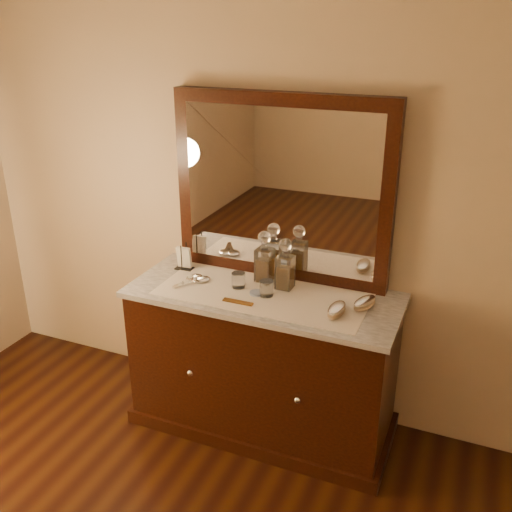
{
  "coord_description": "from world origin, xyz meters",
  "views": [
    {
      "loc": [
        1.0,
        -0.54,
        2.2
      ],
      "look_at": [
        0.0,
        1.85,
        1.1
      ],
      "focal_mm": 40.06,
      "sensor_mm": 36.0,
      "label": 1
    }
  ],
  "objects_px": {
    "dresser_cabinet": "(263,364)",
    "hand_mirror_inner": "(198,280)",
    "decanter_right": "(285,269)",
    "comb": "(238,302)",
    "hand_mirror_outer": "(192,279)",
    "napkin_rack": "(184,259)",
    "mirror_frame": "(281,189)",
    "decanter_left": "(265,262)",
    "brush_far": "(365,303)",
    "pin_dish": "(256,293)",
    "brush_near": "(337,310)"
  },
  "relations": [
    {
      "from": "pin_dish",
      "to": "comb",
      "type": "distance_m",
      "value": 0.13
    },
    {
      "from": "pin_dish",
      "to": "brush_near",
      "type": "bearing_deg",
      "value": -6.31
    },
    {
      "from": "brush_far",
      "to": "decanter_right",
      "type": "bearing_deg",
      "value": 173.19
    },
    {
      "from": "brush_far",
      "to": "hand_mirror_inner",
      "type": "distance_m",
      "value": 0.91
    },
    {
      "from": "hand_mirror_outer",
      "to": "brush_far",
      "type": "bearing_deg",
      "value": 3.32
    },
    {
      "from": "pin_dish",
      "to": "comb",
      "type": "relative_size",
      "value": 0.44
    },
    {
      "from": "dresser_cabinet",
      "to": "decanter_right",
      "type": "distance_m",
      "value": 0.57
    },
    {
      "from": "comb",
      "to": "decanter_right",
      "type": "height_order",
      "value": "decanter_right"
    },
    {
      "from": "mirror_frame",
      "to": "dresser_cabinet",
      "type": "bearing_deg",
      "value": -90.0
    },
    {
      "from": "pin_dish",
      "to": "decanter_left",
      "type": "bearing_deg",
      "value": 97.66
    },
    {
      "from": "decanter_right",
      "to": "comb",
      "type": "bearing_deg",
      "value": -122.07
    },
    {
      "from": "comb",
      "to": "decanter_right",
      "type": "distance_m",
      "value": 0.32
    },
    {
      "from": "mirror_frame",
      "to": "brush_near",
      "type": "xyz_separation_m",
      "value": [
        0.42,
        -0.33,
        -0.47
      ]
    },
    {
      "from": "dresser_cabinet",
      "to": "hand_mirror_inner",
      "type": "height_order",
      "value": "hand_mirror_inner"
    },
    {
      "from": "brush_near",
      "to": "brush_far",
      "type": "xyz_separation_m",
      "value": [
        0.11,
        0.13,
        -0.0
      ]
    },
    {
      "from": "napkin_rack",
      "to": "mirror_frame",
      "type": "bearing_deg",
      "value": 13.96
    },
    {
      "from": "pin_dish",
      "to": "hand_mirror_outer",
      "type": "bearing_deg",
      "value": 176.9
    },
    {
      "from": "napkin_rack",
      "to": "brush_near",
      "type": "relative_size",
      "value": 0.9
    },
    {
      "from": "napkin_rack",
      "to": "decanter_right",
      "type": "relative_size",
      "value": 0.55
    },
    {
      "from": "comb",
      "to": "hand_mirror_outer",
      "type": "distance_m",
      "value": 0.37
    },
    {
      "from": "hand_mirror_outer",
      "to": "hand_mirror_inner",
      "type": "distance_m",
      "value": 0.04
    },
    {
      "from": "hand_mirror_outer",
      "to": "dresser_cabinet",
      "type": "bearing_deg",
      "value": 1.68
    },
    {
      "from": "brush_near",
      "to": "decanter_left",
      "type": "bearing_deg",
      "value": 154.69
    },
    {
      "from": "napkin_rack",
      "to": "decanter_left",
      "type": "bearing_deg",
      "value": 3.1
    },
    {
      "from": "napkin_rack",
      "to": "hand_mirror_outer",
      "type": "distance_m",
      "value": 0.18
    },
    {
      "from": "comb",
      "to": "hand_mirror_outer",
      "type": "relative_size",
      "value": 0.75
    },
    {
      "from": "mirror_frame",
      "to": "brush_near",
      "type": "height_order",
      "value": "mirror_frame"
    },
    {
      "from": "brush_far",
      "to": "hand_mirror_outer",
      "type": "height_order",
      "value": "brush_far"
    },
    {
      "from": "brush_near",
      "to": "pin_dish",
      "type": "bearing_deg",
      "value": 173.69
    },
    {
      "from": "dresser_cabinet",
      "to": "napkin_rack",
      "type": "relative_size",
      "value": 9.02
    },
    {
      "from": "comb",
      "to": "decanter_left",
      "type": "distance_m",
      "value": 0.32
    },
    {
      "from": "mirror_frame",
      "to": "hand_mirror_outer",
      "type": "relative_size",
      "value": 5.57
    },
    {
      "from": "pin_dish",
      "to": "brush_near",
      "type": "xyz_separation_m",
      "value": [
        0.44,
        -0.05,
        0.02
      ]
    },
    {
      "from": "napkin_rack",
      "to": "decanter_left",
      "type": "height_order",
      "value": "decanter_left"
    },
    {
      "from": "decanter_left",
      "to": "hand_mirror_outer",
      "type": "xyz_separation_m",
      "value": [
        -0.37,
        -0.15,
        -0.1
      ]
    },
    {
      "from": "napkin_rack",
      "to": "dresser_cabinet",
      "type": "bearing_deg",
      "value": -11.81
    },
    {
      "from": "mirror_frame",
      "to": "comb",
      "type": "bearing_deg",
      "value": -100.48
    },
    {
      "from": "decanter_right",
      "to": "brush_near",
      "type": "height_order",
      "value": "decanter_right"
    },
    {
      "from": "mirror_frame",
      "to": "hand_mirror_outer",
      "type": "bearing_deg",
      "value": -148.43
    },
    {
      "from": "decanter_right",
      "to": "hand_mirror_outer",
      "type": "xyz_separation_m",
      "value": [
        -0.5,
        -0.11,
        -0.1
      ]
    },
    {
      "from": "dresser_cabinet",
      "to": "mirror_frame",
      "type": "height_order",
      "value": "mirror_frame"
    },
    {
      "from": "napkin_rack",
      "to": "hand_mirror_outer",
      "type": "bearing_deg",
      "value": -46.81
    },
    {
      "from": "brush_near",
      "to": "hand_mirror_inner",
      "type": "bearing_deg",
      "value": 175.28
    },
    {
      "from": "comb",
      "to": "decanter_right",
      "type": "relative_size",
      "value": 0.57
    },
    {
      "from": "brush_near",
      "to": "brush_far",
      "type": "height_order",
      "value": "same"
    },
    {
      "from": "pin_dish",
      "to": "decanter_right",
      "type": "bearing_deg",
      "value": 49.4
    },
    {
      "from": "decanter_left",
      "to": "hand_mirror_outer",
      "type": "distance_m",
      "value": 0.41
    },
    {
      "from": "brush_near",
      "to": "mirror_frame",
      "type": "bearing_deg",
      "value": 141.92
    },
    {
      "from": "mirror_frame",
      "to": "decanter_left",
      "type": "relative_size",
      "value": 4.15
    },
    {
      "from": "decanter_left",
      "to": "mirror_frame",
      "type": "bearing_deg",
      "value": 65.38
    }
  ]
}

